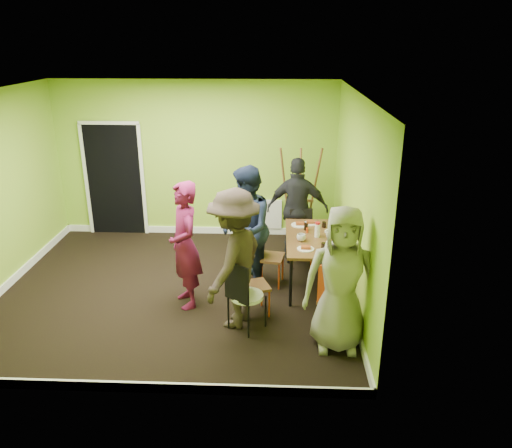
{
  "coord_description": "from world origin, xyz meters",
  "views": [
    {
      "loc": [
        1.45,
        -6.43,
        3.5
      ],
      "look_at": [
        1.17,
        0.0,
        1.05
      ],
      "focal_mm": 35.0,
      "sensor_mm": 36.0,
      "label": 1
    }
  ],
  "objects_px": {
    "dining_table": "(317,240)",
    "thermos": "(317,231)",
    "person_standing": "(185,245)",
    "blue_bottle": "(335,237)",
    "person_left_far": "(246,228)",
    "person_front_end": "(341,280)",
    "person_back_end": "(298,209)",
    "chair_bentwood": "(243,293)",
    "orange_bottle": "(307,230)",
    "chair_left_near": "(249,281)",
    "person_left_near": "(234,259)",
    "easel": "(299,199)",
    "chair_back_end": "(301,225)",
    "chair_left_far": "(265,251)",
    "chair_front_end": "(335,295)"
  },
  "relations": [
    {
      "from": "person_front_end",
      "to": "person_back_end",
      "type": "bearing_deg",
      "value": 102.34
    },
    {
      "from": "orange_bottle",
      "to": "person_front_end",
      "type": "xyz_separation_m",
      "value": [
        0.29,
        -1.77,
        0.09
      ]
    },
    {
      "from": "person_front_end",
      "to": "dining_table",
      "type": "bearing_deg",
      "value": 98.65
    },
    {
      "from": "chair_bentwood",
      "to": "blue_bottle",
      "type": "bearing_deg",
      "value": 78.11
    },
    {
      "from": "thermos",
      "to": "orange_bottle",
      "type": "bearing_deg",
      "value": 130.37
    },
    {
      "from": "chair_left_near",
      "to": "chair_front_end",
      "type": "height_order",
      "value": "chair_front_end"
    },
    {
      "from": "easel",
      "to": "person_back_end",
      "type": "height_order",
      "value": "easel"
    },
    {
      "from": "person_back_end",
      "to": "person_front_end",
      "type": "xyz_separation_m",
      "value": [
        0.4,
        -2.54,
        0.03
      ]
    },
    {
      "from": "chair_left_far",
      "to": "orange_bottle",
      "type": "distance_m",
      "value": 0.7
    },
    {
      "from": "person_left_far",
      "to": "chair_front_end",
      "type": "bearing_deg",
      "value": 39.1
    },
    {
      "from": "chair_left_far",
      "to": "orange_bottle",
      "type": "bearing_deg",
      "value": 116.85
    },
    {
      "from": "thermos",
      "to": "person_left_far",
      "type": "relative_size",
      "value": 0.11
    },
    {
      "from": "orange_bottle",
      "to": "person_left_far",
      "type": "xyz_separation_m",
      "value": [
        -0.89,
        -0.25,
        0.12
      ]
    },
    {
      "from": "thermos",
      "to": "person_left_near",
      "type": "relative_size",
      "value": 0.11
    },
    {
      "from": "chair_left_near",
      "to": "chair_front_end",
      "type": "xyz_separation_m",
      "value": [
        1.07,
        -0.4,
        0.04
      ]
    },
    {
      "from": "person_back_end",
      "to": "chair_left_far",
      "type": "bearing_deg",
      "value": 66.58
    },
    {
      "from": "chair_back_end",
      "to": "orange_bottle",
      "type": "height_order",
      "value": "chair_back_end"
    },
    {
      "from": "orange_bottle",
      "to": "person_back_end",
      "type": "relative_size",
      "value": 0.04
    },
    {
      "from": "person_standing",
      "to": "easel",
      "type": "bearing_deg",
      "value": 117.7
    },
    {
      "from": "chair_front_end",
      "to": "person_standing",
      "type": "bearing_deg",
      "value": -179.85
    },
    {
      "from": "chair_bentwood",
      "to": "person_front_end",
      "type": "relative_size",
      "value": 0.54
    },
    {
      "from": "chair_back_end",
      "to": "person_front_end",
      "type": "relative_size",
      "value": 0.51
    },
    {
      "from": "person_standing",
      "to": "blue_bottle",
      "type": "bearing_deg",
      "value": 76.6
    },
    {
      "from": "person_left_far",
      "to": "blue_bottle",
      "type": "bearing_deg",
      "value": 77.79
    },
    {
      "from": "thermos",
      "to": "person_left_far",
      "type": "distance_m",
      "value": 1.03
    },
    {
      "from": "blue_bottle",
      "to": "person_left_near",
      "type": "xyz_separation_m",
      "value": [
        -1.32,
        -0.87,
        0.04
      ]
    },
    {
      "from": "easel",
      "to": "person_standing",
      "type": "relative_size",
      "value": 1.02
    },
    {
      "from": "chair_left_far",
      "to": "person_front_end",
      "type": "bearing_deg",
      "value": 40.04
    },
    {
      "from": "orange_bottle",
      "to": "person_standing",
      "type": "relative_size",
      "value": 0.04
    },
    {
      "from": "orange_bottle",
      "to": "person_front_end",
      "type": "bearing_deg",
      "value": -80.73
    },
    {
      "from": "person_left_far",
      "to": "person_left_near",
      "type": "relative_size",
      "value": 1.0
    },
    {
      "from": "chair_back_end",
      "to": "orange_bottle",
      "type": "relative_size",
      "value": 11.85
    },
    {
      "from": "person_left_near",
      "to": "blue_bottle",
      "type": "bearing_deg",
      "value": 144.75
    },
    {
      "from": "chair_left_near",
      "to": "person_front_end",
      "type": "bearing_deg",
      "value": 37.58
    },
    {
      "from": "chair_left_near",
      "to": "chair_front_end",
      "type": "relative_size",
      "value": 0.92
    },
    {
      "from": "blue_bottle",
      "to": "person_standing",
      "type": "height_order",
      "value": "person_standing"
    },
    {
      "from": "dining_table",
      "to": "thermos",
      "type": "distance_m",
      "value": 0.15
    },
    {
      "from": "chair_left_near",
      "to": "chair_bentwood",
      "type": "xyz_separation_m",
      "value": [
        -0.05,
        -0.38,
        0.03
      ]
    },
    {
      "from": "person_left_far",
      "to": "person_back_end",
      "type": "relative_size",
      "value": 1.07
    },
    {
      "from": "chair_bentwood",
      "to": "blue_bottle",
      "type": "xyz_separation_m",
      "value": [
        1.21,
        1.03,
        0.33
      ]
    },
    {
      "from": "chair_back_end",
      "to": "person_back_end",
      "type": "height_order",
      "value": "person_back_end"
    },
    {
      "from": "chair_left_near",
      "to": "person_left_far",
      "type": "distance_m",
      "value": 0.93
    },
    {
      "from": "chair_front_end",
      "to": "dining_table",
      "type": "bearing_deg",
      "value": 114.22
    },
    {
      "from": "chair_front_end",
      "to": "person_left_far",
      "type": "relative_size",
      "value": 0.53
    },
    {
      "from": "chair_left_far",
      "to": "chair_front_end",
      "type": "distance_m",
      "value": 1.57
    },
    {
      "from": "person_left_near",
      "to": "person_front_end",
      "type": "xyz_separation_m",
      "value": [
        1.26,
        -0.46,
        -0.02
      ]
    },
    {
      "from": "blue_bottle",
      "to": "orange_bottle",
      "type": "distance_m",
      "value": 0.57
    },
    {
      "from": "easel",
      "to": "thermos",
      "type": "bearing_deg",
      "value": -81.63
    },
    {
      "from": "chair_back_end",
      "to": "blue_bottle",
      "type": "distance_m",
      "value": 1.17
    },
    {
      "from": "chair_left_near",
      "to": "blue_bottle",
      "type": "xyz_separation_m",
      "value": [
        1.16,
        0.65,
        0.37
      ]
    }
  ]
}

